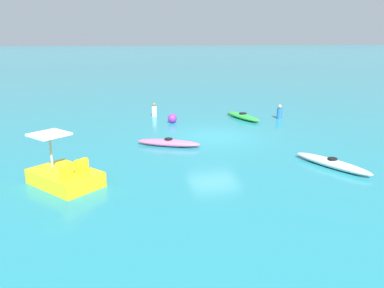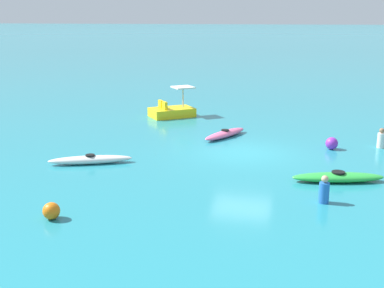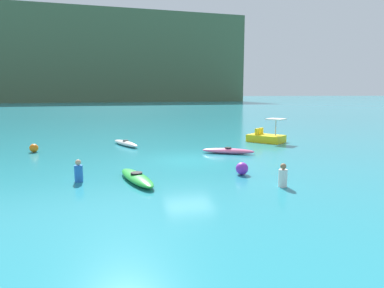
{
  "view_description": "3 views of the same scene",
  "coord_description": "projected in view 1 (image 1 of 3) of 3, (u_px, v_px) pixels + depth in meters",
  "views": [
    {
      "loc": [
        5.84,
        17.12,
        4.69
      ],
      "look_at": [
        2.01,
        3.09,
        0.59
      ],
      "focal_mm": 34.63,
      "sensor_mm": 36.0,
      "label": 1
    },
    {
      "loc": [
        -20.29,
        -2.1,
        5.62
      ],
      "look_at": [
        -0.29,
        2.13,
        0.34
      ],
      "focal_mm": 46.82,
      "sensor_mm": 36.0,
      "label": 2
    },
    {
      "loc": [
        -4.34,
        -16.6,
        3.45
      ],
      "look_at": [
        0.49,
        1.26,
        0.63
      ],
      "focal_mm": 31.6,
      "sensor_mm": 36.0,
      "label": 3
    }
  ],
  "objects": [
    {
      "name": "ground_plane",
      "position": [
        214.0,
        136.0,
        18.65
      ],
      "size": [
        600.0,
        600.0,
        0.0
      ],
      "primitive_type": "plane",
      "color": "teal"
    },
    {
      "name": "kayak_white",
      "position": [
        332.0,
        163.0,
        14.08
      ],
      "size": [
        1.69,
        3.21,
        0.37
      ],
      "color": "white",
      "rests_on": "ground_plane"
    },
    {
      "name": "kayak_pink",
      "position": [
        168.0,
        143.0,
        16.89
      ],
      "size": [
        2.89,
        1.91,
        0.37
      ],
      "color": "pink",
      "rests_on": "ground_plane"
    },
    {
      "name": "kayak_green",
      "position": [
        243.0,
        116.0,
        22.77
      ],
      "size": [
        1.4,
        3.28,
        0.37
      ],
      "color": "green",
      "rests_on": "ground_plane"
    },
    {
      "name": "pedal_boat_yellow",
      "position": [
        65.0,
        175.0,
        12.34
      ],
      "size": [
        2.64,
        2.82,
        1.68
      ],
      "color": "yellow",
      "rests_on": "ground_plane"
    },
    {
      "name": "buoy_purple",
      "position": [
        172.0,
        118.0,
        21.64
      ],
      "size": [
        0.53,
        0.53,
        0.53
      ],
      "primitive_type": "sphere",
      "color": "purple",
      "rests_on": "ground_plane"
    },
    {
      "name": "person_near_shore",
      "position": [
        279.0,
        113.0,
        22.73
      ],
      "size": [
        0.37,
        0.37,
        0.88
      ],
      "color": "blue",
      "rests_on": "ground_plane"
    },
    {
      "name": "person_by_kayaks",
      "position": [
        154.0,
        111.0,
        23.39
      ],
      "size": [
        0.44,
        0.44,
        0.88
      ],
      "color": "silver",
      "rests_on": "ground_plane"
    }
  ]
}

